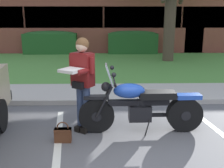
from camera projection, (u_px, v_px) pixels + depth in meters
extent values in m
cube|color=#B7B2A8|center=(129.00, 101.00, 6.42)|extent=(60.00, 0.20, 0.12)
cube|color=#B7B2A8|center=(127.00, 92.00, 7.25)|extent=(60.00, 1.50, 0.08)
cube|color=#518E3D|center=(119.00, 65.00, 11.13)|extent=(60.00, 6.52, 0.06)
cube|color=silver|center=(56.00, 166.00, 3.78)|extent=(0.70, 4.38, 0.01)
cylinder|color=black|center=(97.00, 116.00, 4.80)|extent=(0.64, 0.12, 0.64)
cylinder|color=black|center=(97.00, 116.00, 4.80)|extent=(0.18, 0.12, 0.18)
cylinder|color=black|center=(184.00, 114.00, 4.87)|extent=(0.64, 0.20, 0.64)
cylinder|color=black|center=(184.00, 114.00, 4.87)|extent=(0.18, 0.20, 0.18)
cube|color=black|center=(96.00, 97.00, 4.71)|extent=(0.44, 0.15, 0.06)
cube|color=blue|center=(188.00, 96.00, 4.79)|extent=(0.44, 0.21, 0.08)
cylinder|color=black|center=(104.00, 102.00, 4.65)|extent=(0.31, 0.05, 0.58)
cylinder|color=black|center=(104.00, 99.00, 4.81)|extent=(0.31, 0.05, 0.58)
sphere|color=black|center=(106.00, 87.00, 4.67)|extent=(0.17, 0.17, 0.17)
cylinder|color=black|center=(114.00, 80.00, 4.64)|extent=(0.05, 0.72, 0.03)
cylinder|color=black|center=(115.00, 85.00, 4.30)|extent=(0.05, 0.10, 0.04)
cylinder|color=black|center=(113.00, 75.00, 4.99)|extent=(0.05, 0.10, 0.04)
sphere|color=black|center=(114.00, 75.00, 4.31)|extent=(0.08, 0.08, 0.08)
sphere|color=black|center=(112.00, 68.00, 4.89)|extent=(0.08, 0.08, 0.08)
cube|color=#B2BCC6|center=(109.00, 74.00, 4.61)|extent=(0.15, 0.36, 0.35)
cube|color=black|center=(138.00, 102.00, 4.77)|extent=(1.10, 0.13, 0.10)
ellipsoid|color=blue|center=(129.00, 91.00, 4.71)|extent=(0.57, 0.33, 0.26)
cube|color=black|center=(157.00, 95.00, 4.75)|extent=(0.65, 0.30, 0.12)
cube|color=black|center=(140.00, 113.00, 4.82)|extent=(0.41, 0.25, 0.28)
cylinder|color=black|center=(138.00, 105.00, 4.78)|extent=(0.18, 0.12, 0.21)
cylinder|color=black|center=(142.00, 104.00, 4.78)|extent=(0.18, 0.12, 0.21)
cylinder|color=black|center=(158.00, 115.00, 5.00)|extent=(0.60, 0.10, 0.08)
cylinder|color=black|center=(169.00, 115.00, 5.01)|extent=(0.60, 0.10, 0.08)
cylinder|color=black|center=(148.00, 127.00, 4.73)|extent=(0.12, 0.12, 0.30)
cube|color=black|center=(87.00, 129.00, 4.89)|extent=(0.22, 0.26, 0.10)
cube|color=black|center=(81.00, 127.00, 4.96)|extent=(0.22, 0.26, 0.10)
cylinder|color=navy|center=(87.00, 109.00, 4.81)|extent=(0.14, 0.14, 0.86)
cylinder|color=navy|center=(81.00, 108.00, 4.88)|extent=(0.14, 0.14, 0.86)
cube|color=maroon|center=(83.00, 70.00, 4.66)|extent=(0.44, 0.39, 0.58)
cube|color=maroon|center=(82.00, 54.00, 4.59)|extent=(0.36, 0.33, 0.06)
sphere|color=beige|center=(82.00, 46.00, 4.56)|extent=(0.21, 0.21, 0.21)
sphere|color=brown|center=(82.00, 44.00, 4.56)|extent=(0.23, 0.23, 0.23)
cube|color=black|center=(78.00, 85.00, 4.62)|extent=(0.24, 0.20, 0.12)
cylinder|color=maroon|center=(84.00, 71.00, 4.44)|extent=(0.26, 0.33, 0.09)
cylinder|color=maroon|center=(69.00, 69.00, 4.60)|extent=(0.26, 0.33, 0.09)
cylinder|color=maroon|center=(92.00, 65.00, 4.51)|extent=(0.10, 0.10, 0.28)
cylinder|color=maroon|center=(72.00, 63.00, 4.73)|extent=(0.10, 0.10, 0.28)
cube|color=white|center=(71.00, 70.00, 4.40)|extent=(0.44, 0.44, 0.05)
cube|color=#562D19|center=(63.00, 135.00, 4.48)|extent=(0.28, 0.12, 0.24)
cube|color=#562D19|center=(63.00, 130.00, 4.45)|extent=(0.28, 0.13, 0.04)
torus|color=#562D19|center=(63.00, 127.00, 4.45)|extent=(0.20, 0.02, 0.20)
cylinder|color=#4C3D2D|center=(170.00, 25.00, 11.65)|extent=(0.49, 0.49, 3.21)
cube|color=#235623|center=(51.00, 44.00, 14.10)|extent=(2.76, 0.90, 1.10)
ellipsoid|color=#235623|center=(50.00, 33.00, 13.96)|extent=(2.62, 0.84, 0.28)
cube|color=#235623|center=(132.00, 44.00, 14.19)|extent=(2.58, 0.90, 1.10)
ellipsoid|color=#235623|center=(133.00, 33.00, 14.05)|extent=(2.45, 0.84, 0.28)
cube|color=brown|center=(104.00, 19.00, 19.78)|extent=(24.45, 11.79, 3.49)
cube|color=#1E282D|center=(103.00, 17.00, 14.06)|extent=(20.78, 0.06, 1.10)
cube|color=brown|center=(24.00, 17.00, 13.96)|extent=(0.08, 0.04, 1.20)
cube|color=brown|center=(103.00, 17.00, 14.05)|extent=(0.08, 0.04, 1.20)
cube|color=brown|center=(182.00, 17.00, 14.14)|extent=(0.08, 0.04, 1.20)
cube|color=#473323|center=(194.00, 34.00, 14.40)|extent=(1.00, 0.08, 2.10)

